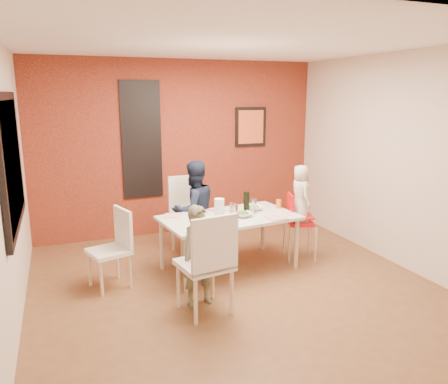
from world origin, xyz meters
name	(u,v)px	position (x,y,z in m)	size (l,w,h in m)	color
ground	(233,285)	(0.00, 0.00, 0.00)	(4.50, 4.50, 0.00)	brown
ceiling	(234,42)	(0.00, 0.00, 2.70)	(4.50, 4.50, 0.02)	white
wall_back	(180,148)	(0.00, 2.25, 1.35)	(4.50, 0.02, 2.70)	beige
wall_front	(369,229)	(0.00, -2.25, 1.35)	(4.50, 0.02, 2.70)	beige
wall_left	(8,186)	(-2.25, 0.00, 1.35)	(0.02, 4.50, 2.70)	beige
wall_right	(396,160)	(2.25, 0.00, 1.35)	(0.02, 4.50, 2.70)	beige
brick_accent_wall	(180,148)	(0.00, 2.23, 1.35)	(4.50, 0.02, 2.70)	maroon
picture_window_frame	(11,161)	(-2.22, 0.20, 1.55)	(0.05, 1.70, 1.30)	black
picture_window_pane	(12,161)	(-2.21, 0.20, 1.55)	(0.02, 1.55, 1.15)	black
glassblock_strip	(141,140)	(-0.60, 2.21, 1.50)	(0.55, 0.03, 1.70)	silver
glassblock_surround	(142,140)	(-0.60, 2.21, 1.50)	(0.60, 0.03, 1.76)	black
art_print_frame	(251,127)	(1.20, 2.21, 1.65)	(0.54, 0.03, 0.64)	black
art_print_canvas	(251,127)	(1.20, 2.19, 1.65)	(0.44, 0.01, 0.54)	orange
dining_table	(229,221)	(0.14, 0.47, 0.63)	(1.76, 1.12, 0.69)	silver
chair_near	(209,259)	(-0.49, -0.56, 0.59)	(0.56, 0.56, 1.06)	silver
chair_far	(189,210)	(-0.15, 1.29, 0.59)	(0.51, 0.51, 1.06)	silver
chair_left	(115,244)	(-1.26, 0.49, 0.51)	(0.52, 0.52, 0.91)	white
high_chair	(297,220)	(1.12, 0.49, 0.54)	(0.47, 0.47, 0.89)	red
child_near	(199,256)	(-0.50, -0.30, 0.54)	(0.39, 0.26, 1.08)	brown
child_far	(194,210)	(-0.15, 1.04, 0.66)	(0.64, 0.50, 1.32)	#161E32
toddler	(300,193)	(1.14, 0.48, 0.90)	(0.37, 0.24, 0.75)	beige
plate_near_left	(220,228)	(-0.15, 0.04, 0.70)	(0.20, 0.20, 0.01)	white
plate_far_mid	(219,209)	(0.13, 0.80, 0.70)	(0.23, 0.23, 0.01)	white
plate_near_right	(277,218)	(0.65, 0.19, 0.70)	(0.22, 0.22, 0.01)	white
plate_far_left	(172,216)	(-0.52, 0.74, 0.70)	(0.20, 0.20, 0.01)	white
salad_bowl_a	(243,214)	(0.29, 0.40, 0.72)	(0.24, 0.24, 0.06)	silver
salad_bowl_b	(253,208)	(0.55, 0.65, 0.72)	(0.23, 0.23, 0.06)	white
wine_bottle	(246,203)	(0.39, 0.52, 0.84)	(0.08, 0.08, 0.29)	black
wine_glass_a	(233,212)	(0.11, 0.29, 0.79)	(0.07, 0.07, 0.20)	white
wine_glass_b	(254,206)	(0.48, 0.48, 0.79)	(0.07, 0.07, 0.20)	white
paper_towel_roll	(219,210)	(-0.04, 0.35, 0.83)	(0.12, 0.12, 0.27)	white
condiment_red	(235,210)	(0.22, 0.49, 0.77)	(0.04, 0.04, 0.15)	red
condiment_green	(237,210)	(0.26, 0.52, 0.76)	(0.03, 0.03, 0.13)	#337025
condiment_brown	(231,208)	(0.20, 0.58, 0.77)	(0.04, 0.04, 0.15)	brown
sippy_cup	(279,204)	(0.90, 0.61, 0.75)	(0.07, 0.07, 0.11)	orange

